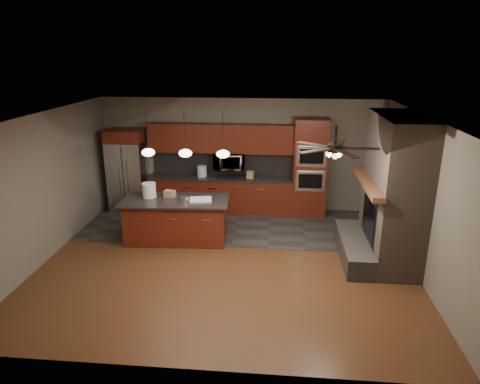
# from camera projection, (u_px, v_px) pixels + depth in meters

# --- Properties ---
(ground) EXTENTS (7.00, 7.00, 0.00)m
(ground) POSITION_uv_depth(u_px,v_px,m) (227.00, 261.00, 8.30)
(ground) COLOR #592D1A
(ground) RESTS_ON ground
(ceiling) EXTENTS (7.00, 6.00, 0.02)m
(ceiling) POSITION_uv_depth(u_px,v_px,m) (226.00, 116.00, 7.42)
(ceiling) COLOR white
(ceiling) RESTS_ON back_wall
(back_wall) EXTENTS (7.00, 0.02, 2.80)m
(back_wall) POSITION_uv_depth(u_px,v_px,m) (241.00, 155.00, 10.70)
(back_wall) COLOR #6B6355
(back_wall) RESTS_ON ground
(right_wall) EXTENTS (0.02, 6.00, 2.80)m
(right_wall) POSITION_uv_depth(u_px,v_px,m) (423.00, 198.00, 7.56)
(right_wall) COLOR #6B6355
(right_wall) RESTS_ON ground
(left_wall) EXTENTS (0.02, 6.00, 2.80)m
(left_wall) POSITION_uv_depth(u_px,v_px,m) (45.00, 187.00, 8.17)
(left_wall) COLOR #6B6355
(left_wall) RESTS_ON ground
(slate_tile_patch) EXTENTS (7.00, 2.40, 0.01)m
(slate_tile_patch) POSITION_uv_depth(u_px,v_px,m) (237.00, 225.00, 10.00)
(slate_tile_patch) COLOR #373331
(slate_tile_patch) RESTS_ON ground
(fireplace_column) EXTENTS (1.30, 2.10, 2.80)m
(fireplace_column) POSITION_uv_depth(u_px,v_px,m) (390.00, 196.00, 8.01)
(fireplace_column) COLOR brown
(fireplace_column) RESTS_ON ground
(back_cabinetry) EXTENTS (3.59, 0.64, 2.20)m
(back_cabinetry) POSITION_uv_depth(u_px,v_px,m) (221.00, 177.00, 10.66)
(back_cabinetry) COLOR #5D1F11
(back_cabinetry) RESTS_ON ground
(oven_tower) EXTENTS (0.80, 0.63, 2.38)m
(oven_tower) POSITION_uv_depth(u_px,v_px,m) (310.00, 168.00, 10.33)
(oven_tower) COLOR #5D1F11
(oven_tower) RESTS_ON ground
(microwave) EXTENTS (0.73, 0.41, 0.50)m
(microwave) POSITION_uv_depth(u_px,v_px,m) (229.00, 161.00, 10.52)
(microwave) COLOR silver
(microwave) RESTS_ON back_cabinetry
(refrigerator) EXTENTS (0.88, 0.75, 2.06)m
(refrigerator) POSITION_uv_depth(u_px,v_px,m) (128.00, 170.00, 10.70)
(refrigerator) COLOR silver
(refrigerator) RESTS_ON ground
(kitchen_island) EXTENTS (2.28, 1.14, 0.92)m
(kitchen_island) POSITION_uv_depth(u_px,v_px,m) (176.00, 220.00, 9.08)
(kitchen_island) COLOR #5D1F11
(kitchen_island) RESTS_ON ground
(white_bucket) EXTENTS (0.29, 0.29, 0.31)m
(white_bucket) POSITION_uv_depth(u_px,v_px,m) (149.00, 190.00, 9.04)
(white_bucket) COLOR white
(white_bucket) RESTS_ON kitchen_island
(paint_can) EXTENTS (0.18, 0.18, 0.11)m
(paint_can) POSITION_uv_depth(u_px,v_px,m) (185.00, 199.00, 8.81)
(paint_can) COLOR silver
(paint_can) RESTS_ON kitchen_island
(paint_tray) EXTENTS (0.49, 0.38, 0.04)m
(paint_tray) POSITION_uv_depth(u_px,v_px,m) (201.00, 200.00, 8.87)
(paint_tray) COLOR white
(paint_tray) RESTS_ON kitchen_island
(cardboard_box) EXTENTS (0.25, 0.21, 0.14)m
(cardboard_box) POSITION_uv_depth(u_px,v_px,m) (170.00, 194.00, 9.09)
(cardboard_box) COLOR #A97A57
(cardboard_box) RESTS_ON kitchen_island
(counter_bucket) EXTENTS (0.26, 0.26, 0.27)m
(counter_bucket) POSITION_uv_depth(u_px,v_px,m) (202.00, 171.00, 10.61)
(counter_bucket) COLOR silver
(counter_bucket) RESTS_ON back_cabinetry
(counter_box) EXTENTS (0.19, 0.16, 0.18)m
(counter_box) POSITION_uv_depth(u_px,v_px,m) (250.00, 175.00, 10.47)
(counter_box) COLOR #A18253
(counter_box) RESTS_ON back_cabinetry
(pendant_left) EXTENTS (0.26, 0.26, 0.92)m
(pendant_left) POSITION_uv_depth(u_px,v_px,m) (148.00, 152.00, 8.49)
(pendant_left) COLOR black
(pendant_left) RESTS_ON ceiling
(pendant_center) EXTENTS (0.26, 0.26, 0.92)m
(pendant_center) POSITION_uv_depth(u_px,v_px,m) (185.00, 153.00, 8.43)
(pendant_center) COLOR black
(pendant_center) RESTS_ON ceiling
(pendant_right) EXTENTS (0.26, 0.26, 0.92)m
(pendant_right) POSITION_uv_depth(u_px,v_px,m) (223.00, 154.00, 8.36)
(pendant_right) COLOR black
(pendant_right) RESTS_ON ceiling
(ceiling_fan) EXTENTS (1.27, 1.33, 0.41)m
(ceiling_fan) POSITION_uv_depth(u_px,v_px,m) (335.00, 147.00, 6.62)
(ceiling_fan) COLOR black
(ceiling_fan) RESTS_ON ceiling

